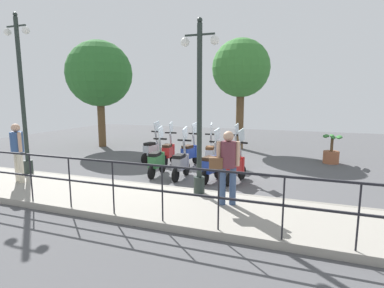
{
  "coord_description": "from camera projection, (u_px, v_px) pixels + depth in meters",
  "views": [
    {
      "loc": [
        -8.98,
        -2.87,
        2.43
      ],
      "look_at": [
        0.2,
        0.5,
        0.9
      ],
      "focal_mm": 28.0,
      "sensor_mm": 36.0,
      "label": 1
    }
  ],
  "objects": [
    {
      "name": "scooter_far_3",
      "position": [
        169.0,
        151.0,
        10.89
      ],
      "size": [
        1.23,
        0.44,
        1.54
      ],
      "rotation": [
        0.0,
        0.0,
        0.11
      ],
      "color": "black",
      "rests_on": "ground_plane"
    },
    {
      "name": "scooter_far_0",
      "position": [
        233.0,
        155.0,
        10.22
      ],
      "size": [
        1.23,
        0.45,
        1.54
      ],
      "rotation": [
        0.0,
        0.0,
        -0.13
      ],
      "color": "black",
      "rests_on": "ground_plane"
    },
    {
      "name": "potted_palm",
      "position": [
        331.0,
        151.0,
        11.08
      ],
      "size": [
        1.06,
        0.66,
        1.05
      ],
      "color": "#9E5B3D",
      "rests_on": "ground_plane"
    },
    {
      "name": "tree_large",
      "position": [
        99.0,
        74.0,
        14.43
      ],
      "size": [
        3.15,
        3.15,
        5.13
      ],
      "color": "brown",
      "rests_on": "ground_plane"
    },
    {
      "name": "fence_railing",
      "position": [
        137.0,
        180.0,
        5.65
      ],
      "size": [
        0.04,
        16.03,
        1.07
      ],
      "color": "black",
      "rests_on": "promenade_walkway"
    },
    {
      "name": "ground_plane",
      "position": [
        204.0,
        173.0,
        9.68
      ],
      "size": [
        28.0,
        28.0,
        0.0
      ],
      "primitive_type": "plane",
      "color": "#4C4C4F"
    },
    {
      "name": "scooter_near_3",
      "position": [
        157.0,
        161.0,
        9.3
      ],
      "size": [
        1.23,
        0.44,
        1.54
      ],
      "rotation": [
        0.0,
        0.0,
        0.04
      ],
      "color": "black",
      "rests_on": "ground_plane"
    },
    {
      "name": "scooter_near_2",
      "position": [
        181.0,
        163.0,
        8.98
      ],
      "size": [
        1.23,
        0.44,
        1.54
      ],
      "rotation": [
        0.0,
        0.0,
        -0.02
      ],
      "color": "black",
      "rests_on": "ground_plane"
    },
    {
      "name": "scooter_far_2",
      "position": [
        190.0,
        152.0,
        10.66
      ],
      "size": [
        1.22,
        0.5,
        1.54
      ],
      "rotation": [
        0.0,
        0.0,
        -0.22
      ],
      "color": "black",
      "rests_on": "ground_plane"
    },
    {
      "name": "pedestrian_with_bag",
      "position": [
        227.0,
        162.0,
        6.3
      ],
      "size": [
        0.44,
        0.62,
        1.59
      ],
      "rotation": [
        0.0,
        0.0,
        0.33
      ],
      "color": "#384C70",
      "rests_on": "promenade_walkway"
    },
    {
      "name": "scooter_far_1",
      "position": [
        210.0,
        154.0,
        10.46
      ],
      "size": [
        1.22,
        0.48,
        1.54
      ],
      "rotation": [
        0.0,
        0.0,
        0.19
      ],
      "color": "black",
      "rests_on": "ground_plane"
    },
    {
      "name": "lamp_post_near",
      "position": [
        199.0,
        119.0,
        6.94
      ],
      "size": [
        0.26,
        0.9,
        4.03
      ],
      "color": "#232D28",
      "rests_on": "promenade_walkway"
    },
    {
      "name": "lamp_post_far",
      "position": [
        23.0,
        105.0,
        8.75
      ],
      "size": [
        0.26,
        0.9,
        4.64
      ],
      "color": "#232D28",
      "rests_on": "promenade_walkway"
    },
    {
      "name": "scooter_near_1",
      "position": [
        212.0,
        165.0,
        8.66
      ],
      "size": [
        1.22,
        0.5,
        1.54
      ],
      "rotation": [
        0.0,
        0.0,
        -0.22
      ],
      "color": "black",
      "rests_on": "ground_plane"
    },
    {
      "name": "scooter_near_0",
      "position": [
        235.0,
        166.0,
        8.57
      ],
      "size": [
        1.21,
        0.53,
        1.54
      ],
      "rotation": [
        0.0,
        0.0,
        -0.27
      ],
      "color": "black",
      "rests_on": "ground_plane"
    },
    {
      "name": "scooter_far_4",
      "position": [
        152.0,
        149.0,
        11.31
      ],
      "size": [
        1.22,
        0.48,
        1.54
      ],
      "rotation": [
        0.0,
        0.0,
        -0.19
      ],
      "color": "black",
      "rests_on": "ground_plane"
    },
    {
      "name": "promenade_walkway",
      "position": [
        162.0,
        203.0,
        6.75
      ],
      "size": [
        2.2,
        20.0,
        0.15
      ],
      "color": "gray",
      "rests_on": "ground_plane"
    },
    {
      "name": "tree_distant",
      "position": [
        241.0,
        69.0,
        13.75
      ],
      "size": [
        2.66,
        2.66,
        5.09
      ],
      "color": "brown",
      "rests_on": "ground_plane"
    },
    {
      "name": "pedestrian_distant",
      "position": [
        17.0,
        148.0,
        8.02
      ],
      "size": [
        0.41,
        0.47,
        1.59
      ],
      "rotation": [
        0.0,
        0.0,
        2.81
      ],
      "color": "beige",
      "rests_on": "promenade_walkway"
    }
  ]
}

